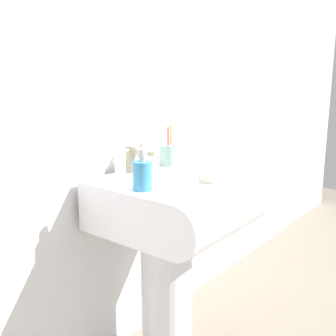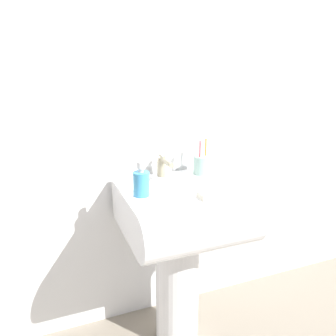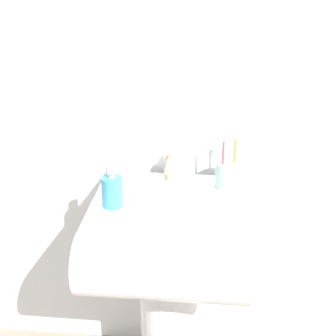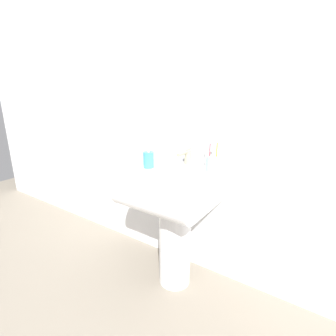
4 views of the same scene
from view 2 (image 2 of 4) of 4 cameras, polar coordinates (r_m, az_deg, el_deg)
ground_plane at (r=1.80m, az=1.53°, el=-26.98°), size 6.00×6.00×0.00m
wall_back at (r=1.53m, az=-1.91°, el=15.23°), size 5.00×0.05×2.40m
sink_pedestal at (r=1.61m, az=1.62°, el=-19.40°), size 0.20×0.20×0.59m
sink_basin at (r=1.36m, az=2.79°, el=-7.75°), size 0.48×0.51×0.18m
faucet at (r=1.49m, az=-0.85°, el=0.39°), size 0.04×0.15×0.10m
toothbrush_cup at (r=1.54m, az=5.95°, el=0.60°), size 0.08×0.08×0.19m
soap_bottle at (r=1.28m, az=-4.66°, el=-2.54°), size 0.06×0.06×0.14m
bar_soap at (r=1.27m, az=7.17°, el=-4.72°), size 0.08×0.06×0.02m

